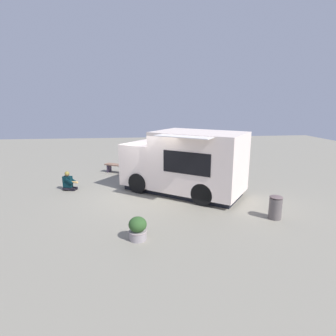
{
  "coord_description": "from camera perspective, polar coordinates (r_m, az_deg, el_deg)",
  "views": [
    {
      "loc": [
        10.88,
        -0.24,
        3.75
      ],
      "look_at": [
        -0.45,
        1.06,
        1.05
      ],
      "focal_mm": 29.31,
      "sensor_mm": 36.0,
      "label": 1
    }
  ],
  "objects": [
    {
      "name": "planter_flowering_far",
      "position": [
        7.9,
        -6.32,
        -12.36
      ],
      "size": [
        0.51,
        0.51,
        0.67
      ],
      "color": "gray",
      "rests_on": "ground_plane"
    },
    {
      "name": "person_customer",
      "position": [
        12.9,
        -19.99,
        -2.92
      ],
      "size": [
        0.58,
        0.79,
        0.84
      ],
      "color": "black",
      "rests_on": "ground_plane"
    },
    {
      "name": "trash_bin",
      "position": [
        9.82,
        21.43,
        -7.58
      ],
      "size": [
        0.42,
        0.42,
        0.8
      ],
      "color": "#5C5453",
      "rests_on": "ground_plane"
    },
    {
      "name": "plaza_bench",
      "position": [
        15.25,
        -10.17,
        0.27
      ],
      "size": [
        1.21,
        1.63,
        0.48
      ],
      "color": "#85614D",
      "rests_on": "ground_plane"
    },
    {
      "name": "planter_flowering_near",
      "position": [
        16.15,
        9.19,
        1.03
      ],
      "size": [
        0.47,
        0.47,
        0.67
      ],
      "color": "beige",
      "rests_on": "ground_plane"
    },
    {
      "name": "food_truck",
      "position": [
        11.55,
        3.58,
        0.81
      ],
      "size": [
        4.89,
        5.41,
        2.64
      ],
      "color": "white",
      "rests_on": "ground_plane"
    },
    {
      "name": "ground_plane",
      "position": [
        11.51,
        -5.01,
        -5.74
      ],
      "size": [
        40.0,
        40.0,
        0.0
      ],
      "primitive_type": "plane",
      "color": "gray"
    }
  ]
}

